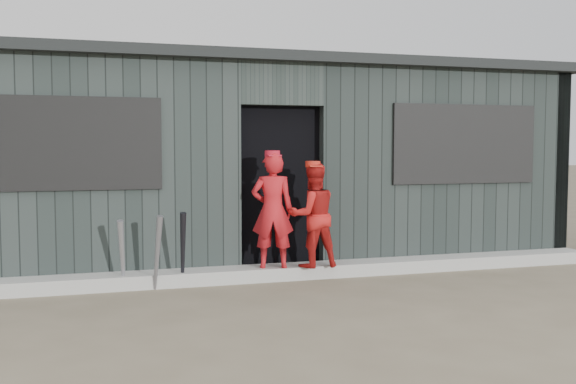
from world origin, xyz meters
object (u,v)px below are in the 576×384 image
object	(u,v)px
player_red_right	(313,215)
player_grey_back	(299,212)
bat_left	(122,255)
dugout	(253,163)
bat_right	(183,249)
bat_mid	(157,253)
player_red_left	(272,211)

from	to	relation	value
player_red_right	player_grey_back	world-z (taller)	player_grey_back
player_red_right	bat_left	bearing A→B (deg)	-3.84
dugout	bat_right	bearing A→B (deg)	-123.46
player_red_right	player_grey_back	xyz separation A→B (m)	(0.07, 0.77, -0.04)
bat_right	dugout	distance (m)	2.38
bat_left	bat_mid	world-z (taller)	bat_mid
bat_mid	bat_right	bearing A→B (deg)	21.31
bat_mid	dugout	bearing A→B (deg)	52.52
bat_left	bat_mid	distance (m)	0.37
player_red_left	player_red_right	world-z (taller)	player_red_left
player_red_left	player_red_right	bearing A→B (deg)	-176.73
bat_right	player_grey_back	world-z (taller)	player_grey_back
bat_mid	bat_right	world-z (taller)	bat_right
bat_left	dugout	distance (m)	2.76
bat_right	dugout	xyz separation A→B (m)	(1.22, 1.85, 0.87)
bat_mid	bat_right	xyz separation A→B (m)	(0.28, 0.11, 0.01)
player_red_right	dugout	bearing A→B (deg)	-85.62
bat_right	player_red_left	bearing A→B (deg)	4.33
player_red_right	player_grey_back	distance (m)	0.78
player_red_left	bat_mid	bearing A→B (deg)	22.07
dugout	player_grey_back	bearing A→B (deg)	-73.32
bat_left	bat_right	bearing A→B (deg)	-1.21
bat_left	bat_right	xyz separation A→B (m)	(0.63, -0.01, 0.03)
player_red_right	player_grey_back	bearing A→B (deg)	-98.82
bat_left	player_red_right	distance (m)	2.13
player_red_left	player_red_right	xyz separation A→B (m)	(0.45, -0.08, -0.06)
player_grey_back	bat_left	bearing A→B (deg)	4.73
bat_left	player_red_left	distance (m)	1.70
player_red_left	player_grey_back	world-z (taller)	player_red_left
player_red_left	dugout	size ratio (longest dim) A/B	0.16
bat_mid	player_red_right	world-z (taller)	player_red_right
bat_mid	player_red_right	bearing A→B (deg)	3.32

